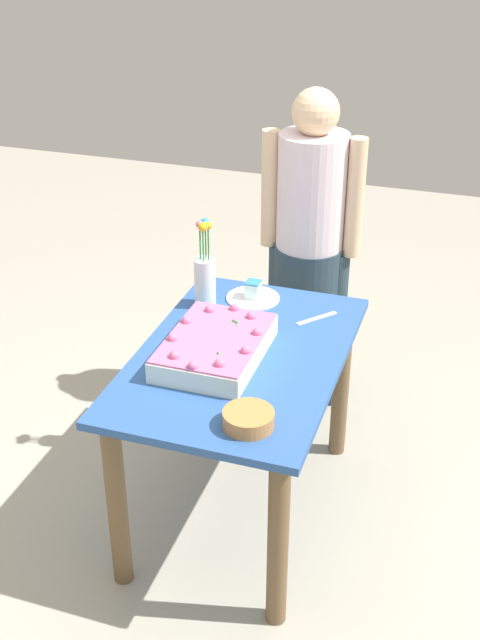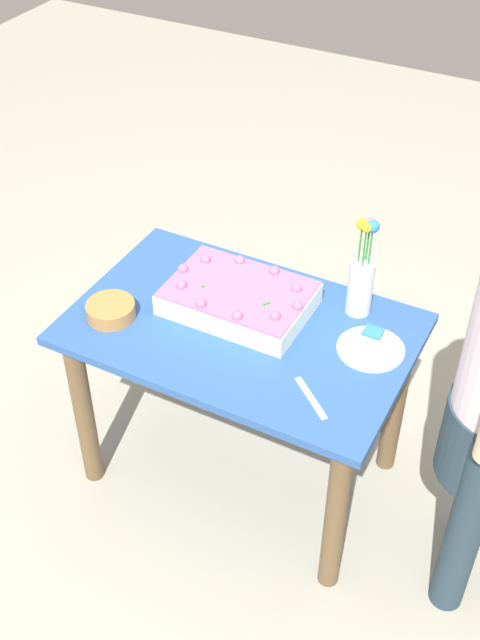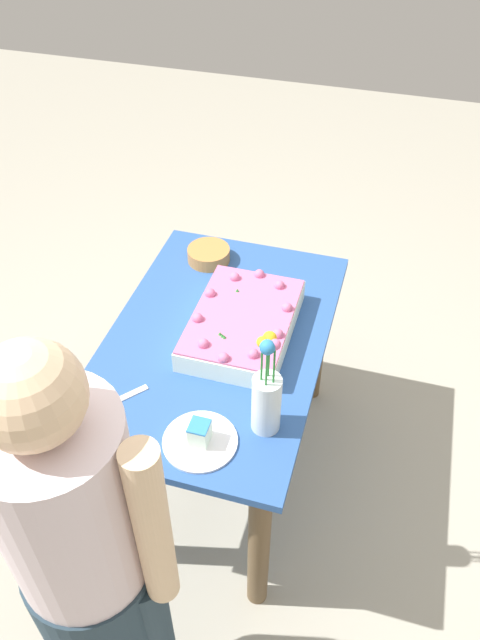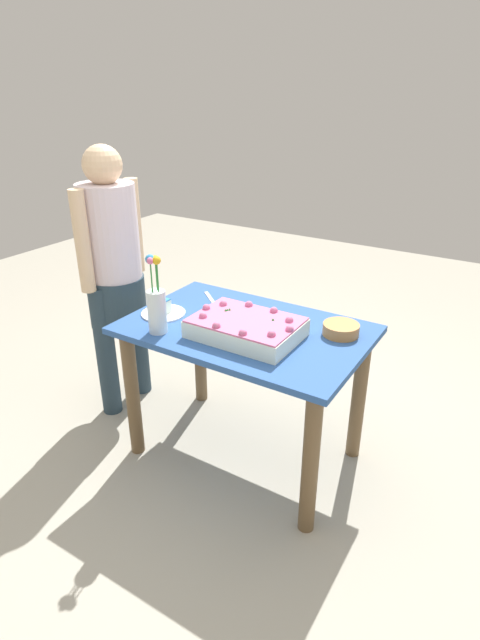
% 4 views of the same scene
% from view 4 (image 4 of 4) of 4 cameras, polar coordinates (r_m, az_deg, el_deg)
% --- Properties ---
extents(ground_plane, '(8.00, 8.00, 0.00)m').
position_cam_4_polar(ground_plane, '(2.71, 0.55, -14.77)').
color(ground_plane, '#A8A392').
extents(dining_table, '(1.12, 0.72, 0.73)m').
position_cam_4_polar(dining_table, '(2.39, 0.60, -3.96)').
color(dining_table, '#2D569A').
rests_on(dining_table, ground_plane).
extents(sheet_cake, '(0.47, 0.33, 0.11)m').
position_cam_4_polar(sheet_cake, '(2.21, 0.69, -0.83)').
color(sheet_cake, white).
rests_on(sheet_cake, dining_table).
extents(serving_plate_with_slice, '(0.22, 0.22, 0.08)m').
position_cam_4_polar(serving_plate_with_slice, '(2.47, -8.77, 1.09)').
color(serving_plate_with_slice, white).
rests_on(serving_plate_with_slice, dining_table).
extents(cake_knife, '(0.15, 0.13, 0.00)m').
position_cam_4_polar(cake_knife, '(2.64, -3.42, 2.52)').
color(cake_knife, silver).
rests_on(cake_knife, dining_table).
extents(flower_vase, '(0.08, 0.08, 0.36)m').
position_cam_4_polar(flower_vase, '(2.25, -9.52, 1.63)').
color(flower_vase, silver).
rests_on(flower_vase, dining_table).
extents(fruit_bowl, '(0.16, 0.16, 0.05)m').
position_cam_4_polar(fruit_bowl, '(2.28, 11.46, -1.05)').
color(fruit_bowl, '#BF7F41').
rests_on(fruit_bowl, dining_table).
extents(person_standing, '(0.31, 0.45, 1.49)m').
position_cam_4_polar(person_standing, '(2.80, -14.24, 5.86)').
color(person_standing, '#273A48').
rests_on(person_standing, ground_plane).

